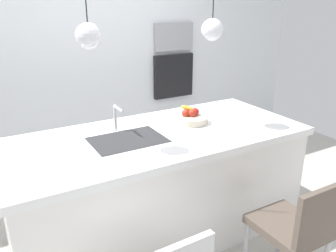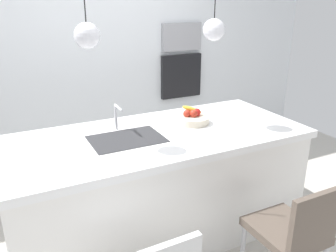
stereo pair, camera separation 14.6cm
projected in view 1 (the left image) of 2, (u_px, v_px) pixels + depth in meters
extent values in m
plane|color=#BCB7AD|center=(158.00, 230.00, 3.14)|extent=(6.60, 6.60, 0.00)
cube|color=white|center=(90.00, 59.00, 4.04)|extent=(6.00, 0.10, 2.60)
cube|color=white|center=(158.00, 188.00, 2.99)|extent=(2.38, 1.01, 0.87)
cube|color=white|center=(157.00, 137.00, 2.83)|extent=(2.44, 1.07, 0.06)
cube|color=#2D2D30|center=(128.00, 140.00, 2.70)|extent=(0.56, 0.40, 0.02)
cylinder|color=silver|center=(115.00, 118.00, 2.86)|extent=(0.02, 0.02, 0.22)
cylinder|color=silver|center=(118.00, 109.00, 2.76)|extent=(0.02, 0.16, 0.02)
cylinder|color=beige|center=(192.00, 119.00, 3.07)|extent=(0.28, 0.28, 0.06)
sphere|color=#B22D1E|center=(186.00, 113.00, 3.05)|extent=(0.07, 0.07, 0.07)
sphere|color=red|center=(195.00, 112.00, 3.09)|extent=(0.07, 0.07, 0.07)
sphere|color=#B22D1E|center=(192.00, 113.00, 3.05)|extent=(0.07, 0.07, 0.07)
ellipsoid|color=yellow|center=(190.00, 109.00, 3.08)|extent=(0.19, 0.11, 0.10)
cube|color=#9E9EA3|center=(173.00, 37.00, 4.42)|extent=(0.54, 0.08, 0.34)
cube|color=black|center=(173.00, 76.00, 4.59)|extent=(0.56, 0.08, 0.56)
cube|color=brown|center=(288.00, 227.00, 2.46)|extent=(0.42, 0.48, 0.06)
cube|color=brown|center=(319.00, 216.00, 2.20)|extent=(0.40, 0.04, 0.38)
cylinder|color=#B2B2B7|center=(280.00, 231.00, 2.79)|extent=(0.04, 0.04, 0.42)
cylinder|color=#B2B2B7|center=(246.00, 246.00, 2.63)|extent=(0.04, 0.04, 0.42)
sphere|color=silver|center=(88.00, 36.00, 2.32)|extent=(0.18, 0.18, 0.18)
sphere|color=silver|center=(212.00, 30.00, 2.79)|extent=(0.18, 0.18, 0.18)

